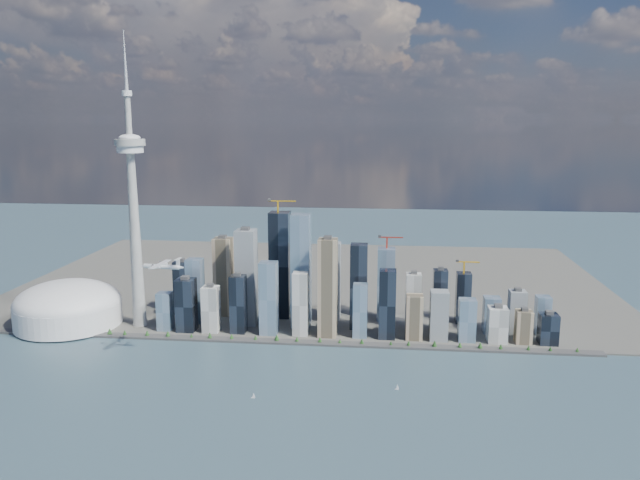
# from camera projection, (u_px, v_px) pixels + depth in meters

# --- Properties ---
(ground) EXTENTS (4000.00, 4000.00, 0.00)m
(ground) POSITION_uv_depth(u_px,v_px,m) (260.00, 405.00, 879.45)
(ground) COLOR #334E59
(ground) RESTS_ON ground
(seawall) EXTENTS (1100.00, 22.00, 4.00)m
(seawall) POSITION_uv_depth(u_px,v_px,m) (287.00, 342.00, 1123.11)
(seawall) COLOR #383838
(seawall) RESTS_ON ground
(land) EXTENTS (1400.00, 900.00, 3.00)m
(land) POSITION_uv_depth(u_px,v_px,m) (316.00, 280.00, 1562.48)
(land) COLOR #4C4C47
(land) RESTS_ON ground
(shoreline_trees) EXTENTS (960.53, 7.20, 8.80)m
(shoreline_trees) POSITION_uv_depth(u_px,v_px,m) (287.00, 338.00, 1121.83)
(shoreline_trees) COLOR #3F2D1E
(shoreline_trees) RESTS_ON seawall
(skyscraper_cluster) EXTENTS (736.00, 142.00, 239.99)m
(skyscraper_cluster) POSITION_uv_depth(u_px,v_px,m) (325.00, 291.00, 1187.91)
(skyscraper_cluster) COLOR black
(skyscraper_cluster) RESTS_ON land
(needle_tower) EXTENTS (56.00, 56.00, 550.50)m
(needle_tower) POSITION_uv_depth(u_px,v_px,m) (133.00, 206.00, 1168.82)
(needle_tower) COLOR gray
(needle_tower) RESTS_ON land
(dome_stadium) EXTENTS (200.00, 200.00, 86.00)m
(dome_stadium) POSITION_uv_depth(u_px,v_px,m) (68.00, 306.00, 1211.07)
(dome_stadium) COLOR white
(dome_stadium) RESTS_ON land
(airplane) EXTENTS (72.23, 63.94, 17.60)m
(airplane) POSITION_uv_depth(u_px,v_px,m) (162.00, 266.00, 989.08)
(airplane) COLOR silver
(airplane) RESTS_ON ground
(sailboat_west) EXTENTS (6.31, 1.68, 8.81)m
(sailboat_west) POSITION_uv_depth(u_px,v_px,m) (253.00, 396.00, 901.11)
(sailboat_west) COLOR silver
(sailboat_west) RESTS_ON ground
(sailboat_east) EXTENTS (6.74, 2.04, 9.36)m
(sailboat_east) POSITION_uv_depth(u_px,v_px,m) (397.00, 388.00, 929.01)
(sailboat_east) COLOR silver
(sailboat_east) RESTS_ON ground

